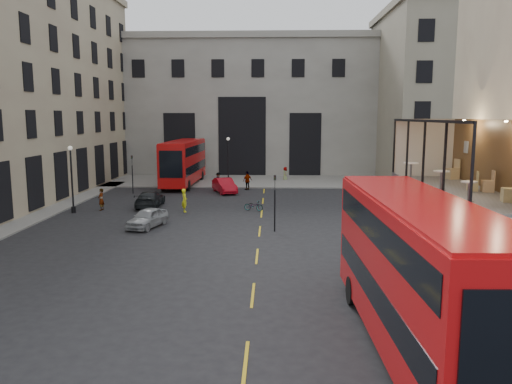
{
  "coord_description": "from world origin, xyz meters",
  "views": [
    {
      "loc": [
        -1.21,
        -20.56,
        7.66
      ],
      "look_at": [
        -2.18,
        9.8,
        3.0
      ],
      "focal_mm": 35.0,
      "sensor_mm": 36.0,
      "label": 1
    }
  ],
  "objects_px": {
    "pedestrian_b": "(218,180)",
    "street_lamp_a": "(72,183)",
    "car_c": "(150,199)",
    "cafe_chair_b": "(488,185)",
    "cyclist": "(184,200)",
    "pedestrian_e": "(101,199)",
    "traffic_light_near": "(275,196)",
    "pedestrian_d": "(285,174)",
    "pedestrian_a": "(162,179)",
    "cafe_table_far": "(411,169)",
    "traffic_light_far": "(132,169)",
    "cafe_chair_c": "(473,185)",
    "cafe_table_near": "(469,188)",
    "cafe_chair_a": "(509,194)",
    "car_b": "(225,186)",
    "pedestrian_c": "(247,181)",
    "bicycle": "(254,206)",
    "bus_near": "(418,267)",
    "car_a": "(147,218)",
    "street_lamp_b": "(228,164)",
    "cafe_table_mid": "(441,177)",
    "cafe_chair_d": "(453,173)",
    "bus_far": "(184,160)"
  },
  "relations": [
    {
      "from": "traffic_light_near",
      "to": "pedestrian_d",
      "type": "distance_m",
      "value": 26.56
    },
    {
      "from": "street_lamp_a",
      "to": "pedestrian_e",
      "type": "xyz_separation_m",
      "value": [
        1.88,
        1.1,
        -1.5
      ]
    },
    {
      "from": "cyclist",
      "to": "pedestrian_e",
      "type": "bearing_deg",
      "value": 66.93
    },
    {
      "from": "pedestrian_b",
      "to": "cafe_chair_a",
      "type": "bearing_deg",
      "value": -135.04
    },
    {
      "from": "traffic_light_near",
      "to": "cafe_chair_a",
      "type": "xyz_separation_m",
      "value": [
        8.3,
        -14.69,
        2.46
      ]
    },
    {
      "from": "traffic_light_near",
      "to": "car_a",
      "type": "xyz_separation_m",
      "value": [
        -8.8,
        0.99,
        -1.76
      ]
    },
    {
      "from": "pedestrian_a",
      "to": "cafe_chair_a",
      "type": "relative_size",
      "value": 1.86
    },
    {
      "from": "pedestrian_e",
      "to": "cafe_chair_b",
      "type": "relative_size",
      "value": 2.05
    },
    {
      "from": "traffic_light_near",
      "to": "pedestrian_d",
      "type": "relative_size",
      "value": 2.34
    },
    {
      "from": "car_c",
      "to": "bicycle",
      "type": "bearing_deg",
      "value": 168.5
    },
    {
      "from": "car_c",
      "to": "cafe_chair_b",
      "type": "bearing_deg",
      "value": 130.23
    },
    {
      "from": "cyclist",
      "to": "pedestrian_c",
      "type": "xyz_separation_m",
      "value": [
        4.45,
        12.27,
        0.03
      ]
    },
    {
      "from": "street_lamp_a",
      "to": "car_c",
      "type": "bearing_deg",
      "value": 26.78
    },
    {
      "from": "traffic_light_far",
      "to": "pedestrian_b",
      "type": "distance_m",
      "value": 9.54
    },
    {
      "from": "pedestrian_b",
      "to": "cafe_chair_b",
      "type": "distance_m",
      "value": 36.52
    },
    {
      "from": "cafe_chair_a",
      "to": "cafe_chair_d",
      "type": "relative_size",
      "value": 0.96
    },
    {
      "from": "car_c",
      "to": "cafe_table_near",
      "type": "height_order",
      "value": "cafe_table_near"
    },
    {
      "from": "pedestrian_a",
      "to": "cafe_table_far",
      "type": "xyz_separation_m",
      "value": [
        18.4,
        -29.45,
        4.3
      ]
    },
    {
      "from": "traffic_light_far",
      "to": "cafe_chair_c",
      "type": "xyz_separation_m",
      "value": [
        22.04,
        -28.03,
        2.42
      ]
    },
    {
      "from": "cafe_table_near",
      "to": "cafe_table_mid",
      "type": "bearing_deg",
      "value": 91.33
    },
    {
      "from": "car_a",
      "to": "cafe_chair_c",
      "type": "xyz_separation_m",
      "value": [
        16.85,
        -13.02,
        4.18
      ]
    },
    {
      "from": "street_lamp_b",
      "to": "cafe_chair_d",
      "type": "relative_size",
      "value": 5.45
    },
    {
      "from": "cyclist",
      "to": "pedestrian_d",
      "type": "distance_m",
      "value": 21.65
    },
    {
      "from": "bicycle",
      "to": "cafe_chair_b",
      "type": "relative_size",
      "value": 1.82
    },
    {
      "from": "cafe_table_far",
      "to": "cafe_chair_c",
      "type": "relative_size",
      "value": 1.06
    },
    {
      "from": "bicycle",
      "to": "street_lamp_b",
      "type": "bearing_deg",
      "value": 31.05
    },
    {
      "from": "street_lamp_b",
      "to": "bus_near",
      "type": "bearing_deg",
      "value": -76.29
    },
    {
      "from": "cafe_chair_b",
      "to": "cafe_table_near",
      "type": "bearing_deg",
      "value": -125.99
    },
    {
      "from": "car_c",
      "to": "cafe_table_near",
      "type": "xyz_separation_m",
      "value": [
        17.4,
        -23.35,
        4.39
      ]
    },
    {
      "from": "bus_near",
      "to": "cafe_table_mid",
      "type": "relative_size",
      "value": 15.87
    },
    {
      "from": "street_lamp_a",
      "to": "pedestrian_c",
      "type": "height_order",
      "value": "street_lamp_a"
    },
    {
      "from": "car_b",
      "to": "pedestrian_c",
      "type": "xyz_separation_m",
      "value": [
        2.19,
        2.13,
        0.24
      ]
    },
    {
      "from": "cafe_table_far",
      "to": "cafe_table_mid",
      "type": "bearing_deg",
      "value": -80.94
    },
    {
      "from": "street_lamp_a",
      "to": "car_b",
      "type": "height_order",
      "value": "street_lamp_a"
    },
    {
      "from": "cafe_chair_b",
      "to": "bicycle",
      "type": "bearing_deg",
      "value": 117.61
    },
    {
      "from": "cafe_chair_a",
      "to": "cafe_chair_d",
      "type": "bearing_deg",
      "value": 87.27
    },
    {
      "from": "street_lamp_b",
      "to": "bus_far",
      "type": "relative_size",
      "value": 0.43
    },
    {
      "from": "car_c",
      "to": "pedestrian_c",
      "type": "distance_m",
      "value": 12.74
    },
    {
      "from": "traffic_light_far",
      "to": "pedestrian_e",
      "type": "relative_size",
      "value": 2.12
    },
    {
      "from": "bicycle",
      "to": "cafe_table_far",
      "type": "height_order",
      "value": "cafe_table_far"
    },
    {
      "from": "car_c",
      "to": "pedestrian_a",
      "type": "xyz_separation_m",
      "value": [
        -1.52,
        11.76,
        0.19
      ]
    },
    {
      "from": "pedestrian_b",
      "to": "street_lamp_a",
      "type": "bearing_deg",
      "value": 169.34
    },
    {
      "from": "car_c",
      "to": "pedestrian_a",
      "type": "relative_size",
      "value": 2.69
    },
    {
      "from": "cafe_table_near",
      "to": "cafe_table_far",
      "type": "distance_m",
      "value": 5.68
    },
    {
      "from": "street_lamp_b",
      "to": "pedestrian_a",
      "type": "xyz_separation_m",
      "value": [
        -7.04,
        -1.47,
        -1.52
      ]
    },
    {
      "from": "cafe_chair_a",
      "to": "car_b",
      "type": "bearing_deg",
      "value": 112.84
    },
    {
      "from": "bus_near",
      "to": "car_a",
      "type": "height_order",
      "value": "bus_near"
    },
    {
      "from": "bicycle",
      "to": "pedestrian_a",
      "type": "bearing_deg",
      "value": 56.35
    },
    {
      "from": "pedestrian_e",
      "to": "cafe_chair_c",
      "type": "height_order",
      "value": "cafe_chair_c"
    },
    {
      "from": "cafe_table_far",
      "to": "cafe_chair_a",
      "type": "relative_size",
      "value": 0.92
    }
  ]
}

